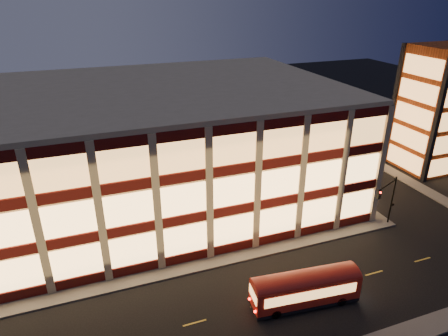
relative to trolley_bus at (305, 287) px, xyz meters
name	(u,v)px	position (x,y,z in m)	size (l,w,h in m)	color
ground	(197,273)	(-7.58, 7.11, -1.76)	(200.00, 200.00, 0.00)	black
sidewalk_office_south	(164,273)	(-10.58, 8.11, -1.69)	(54.00, 2.00, 0.15)	#514F4C
sidewalk_office_east	(310,169)	(15.42, 24.11, -1.69)	(2.00, 30.00, 0.15)	#514F4C
sidewalk_tower_west	(370,159)	(26.42, 24.11, -1.69)	(2.00, 30.00, 0.15)	#514F4C
office_building	(133,147)	(-10.50, 24.02, 5.49)	(50.45, 30.45, 14.50)	tan
stair_tower	(436,110)	(32.37, 19.06, 7.23)	(8.60, 8.60, 18.00)	#8C3814
traffic_signal_far	(388,196)	(14.63, 7.34, 2.35)	(3.79, 1.87, 6.00)	black
trolley_bus	(305,287)	(0.00, 0.00, 0.00)	(9.57, 3.30, 3.18)	#931008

